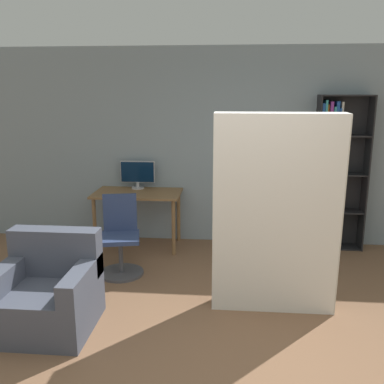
% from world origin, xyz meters
% --- Properties ---
extents(wall_back, '(8.00, 0.06, 2.70)m').
position_xyz_m(wall_back, '(0.00, 3.22, 1.35)').
color(wall_back, gray).
rests_on(wall_back, ground).
extents(desk, '(1.18, 0.68, 0.77)m').
position_xyz_m(desk, '(-1.18, 2.85, 0.66)').
color(desk, brown).
rests_on(desk, ground).
extents(monitor, '(0.49, 0.18, 0.39)m').
position_xyz_m(monitor, '(-1.22, 3.08, 0.98)').
color(monitor, '#B7B7BC').
rests_on(monitor, desk).
extents(office_chair, '(0.52, 0.52, 0.93)m').
position_xyz_m(office_chair, '(-1.20, 1.95, 0.38)').
color(office_chair, '#4C4C51').
rests_on(office_chair, ground).
extents(bookshelf, '(0.68, 0.29, 2.06)m').
position_xyz_m(bookshelf, '(1.44, 3.07, 1.01)').
color(bookshelf, black).
rests_on(bookshelf, ground).
extents(mattress_near, '(1.19, 0.27, 1.93)m').
position_xyz_m(mattress_near, '(0.51, 1.24, 0.96)').
color(mattress_near, silver).
rests_on(mattress_near, ground).
extents(armchair, '(0.85, 0.80, 0.85)m').
position_xyz_m(armchair, '(-1.57, 0.74, 0.32)').
color(armchair, '#474C5B').
rests_on(armchair, ground).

